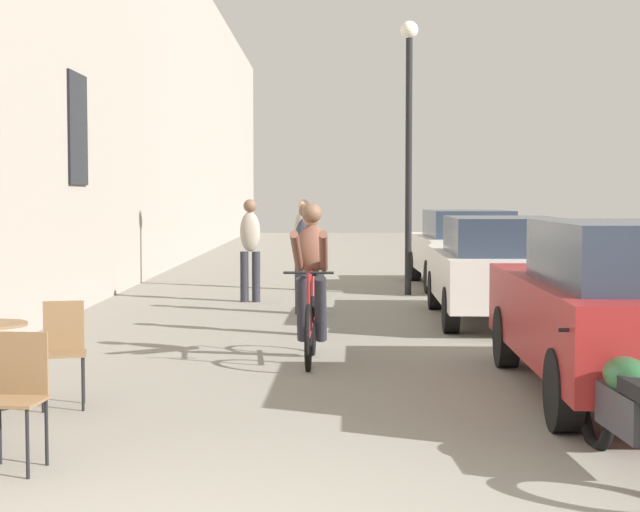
% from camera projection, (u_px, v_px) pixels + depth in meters
% --- Properties ---
extents(building_facade_left, '(0.54, 68.00, 8.29)m').
position_uv_depth(building_facade_left, '(105.00, 67.00, 18.64)').
color(building_facade_left, gray).
rests_on(building_facade_left, ground_plane).
extents(cafe_chair_near_toward_wall, '(0.42, 0.42, 0.89)m').
position_uv_depth(cafe_chair_near_toward_wall, '(17.00, 390.00, 6.67)').
color(cafe_chair_near_toward_wall, black).
rests_on(cafe_chair_near_toward_wall, ground_plane).
extents(cafe_chair_mid_toward_street, '(0.45, 0.45, 0.89)m').
position_uv_depth(cafe_chair_mid_toward_street, '(63.00, 346.00, 8.65)').
color(cafe_chair_mid_toward_street, black).
rests_on(cafe_chair_mid_toward_street, ground_plane).
extents(cyclist_on_bicycle, '(0.52, 1.76, 1.74)m').
position_uv_depth(cyclist_on_bicycle, '(311.00, 286.00, 11.06)').
color(cyclist_on_bicycle, black).
rests_on(cyclist_on_bicycle, ground_plane).
extents(pedestrian_near, '(0.36, 0.27, 1.62)m').
position_uv_depth(pedestrian_near, '(311.00, 265.00, 13.02)').
color(pedestrian_near, '#26262D').
rests_on(pedestrian_near, ground_plane).
extents(pedestrian_mid, '(0.37, 0.29, 1.67)m').
position_uv_depth(pedestrian_mid, '(306.00, 252.00, 15.37)').
color(pedestrian_mid, '#26262D').
rests_on(pedestrian_mid, ground_plane).
extents(pedestrian_far, '(0.35, 0.26, 1.73)m').
position_uv_depth(pedestrian_far, '(250.00, 244.00, 17.10)').
color(pedestrian_far, '#26262D').
rests_on(pedestrian_far, ground_plane).
extents(pedestrian_furthest, '(0.38, 0.30, 1.72)m').
position_uv_depth(pedestrian_furthest, '(304.00, 239.00, 19.28)').
color(pedestrian_furthest, '#26262D').
rests_on(pedestrian_furthest, ground_plane).
extents(street_lamp, '(0.32, 0.32, 4.90)m').
position_uv_depth(street_lamp, '(409.00, 122.00, 18.22)').
color(street_lamp, black).
rests_on(street_lamp, ground_plane).
extents(parked_car_nearest, '(1.97, 4.48, 1.58)m').
position_uv_depth(parked_car_nearest, '(629.00, 306.00, 8.99)').
color(parked_car_nearest, maroon).
rests_on(parked_car_nearest, ground_plane).
extents(parked_car_second, '(1.88, 4.25, 1.50)m').
position_uv_depth(parked_car_second, '(499.00, 267.00, 14.48)').
color(parked_car_second, beige).
rests_on(parked_car_second, ground_plane).
extents(parked_car_third, '(1.84, 4.27, 1.51)m').
position_uv_depth(parked_car_third, '(464.00, 247.00, 19.88)').
color(parked_car_third, beige).
rests_on(parked_car_third, ground_plane).
extents(parked_motorcycle, '(0.62, 2.15, 0.92)m').
position_uv_depth(parked_motorcycle, '(632.00, 412.00, 6.54)').
color(parked_motorcycle, black).
rests_on(parked_motorcycle, ground_plane).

